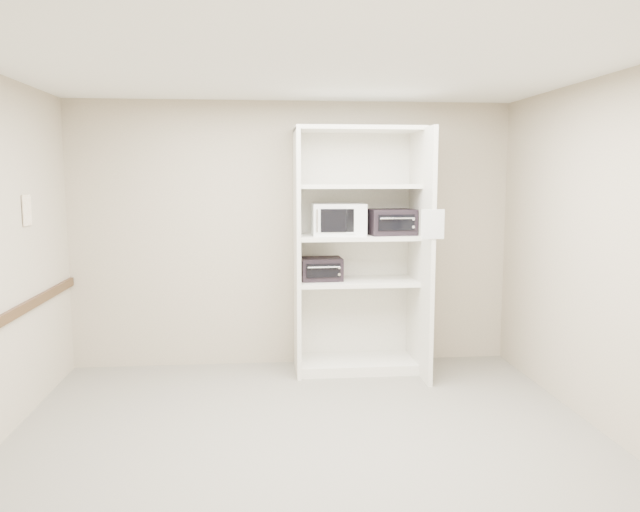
{
  "coord_description": "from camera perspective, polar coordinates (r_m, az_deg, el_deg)",
  "views": [
    {
      "loc": [
        -0.33,
        -4.39,
        1.94
      ],
      "look_at": [
        0.21,
        1.36,
        1.21
      ],
      "focal_mm": 35.0,
      "sensor_mm": 36.0,
      "label": 1
    }
  ],
  "objects": [
    {
      "name": "floor",
      "position": [
        4.81,
        -1.05,
        -16.57
      ],
      "size": [
        4.5,
        4.0,
        0.01
      ],
      "primitive_type": "cube",
      "color": "#666256",
      "rests_on": "ground"
    },
    {
      "name": "ceiling",
      "position": [
        4.46,
        -1.14,
        17.03
      ],
      "size": [
        4.5,
        4.0,
        0.01
      ],
      "primitive_type": "cube",
      "color": "white"
    },
    {
      "name": "wall_right",
      "position": [
        5.13,
        24.87,
        -0.05
      ],
      "size": [
        0.02,
        4.0,
        2.7
      ],
      "primitive_type": "cube",
      "color": "#B4A78E",
      "rests_on": "ground"
    },
    {
      "name": "wall_poster",
      "position": [
        5.65,
        -25.22,
        3.81
      ],
      "size": [
        0.01,
        0.18,
        0.25
      ],
      "primitive_type": "cube",
      "color": "white",
      "rests_on": "wall_left"
    },
    {
      "name": "paper_sign",
      "position": [
        5.69,
        10.27,
        2.88
      ],
      "size": [
        0.21,
        0.01,
        0.26
      ],
      "primitive_type": "cube",
      "rotation": [
        0.0,
        0.0,
        -0.04
      ],
      "color": "white",
      "rests_on": "shelving_unit"
    },
    {
      "name": "toaster_oven_upper",
      "position": [
        6.22,
        6.51,
        3.11
      ],
      "size": [
        0.48,
        0.38,
        0.25
      ],
      "primitive_type": "cube",
      "rotation": [
        0.0,
        0.0,
        0.1
      ],
      "color": "black",
      "rests_on": "shelving_unit"
    },
    {
      "name": "toaster_oven_lower",
      "position": [
        6.19,
        0.1,
        -1.19
      ],
      "size": [
        0.42,
        0.32,
        0.22
      ],
      "primitive_type": "cube",
      "rotation": [
        0.0,
        0.0,
        0.05
      ],
      "color": "black",
      "rests_on": "shelving_unit"
    },
    {
      "name": "wall_front",
      "position": [
        2.48,
        2.46,
        -6.58
      ],
      "size": [
        4.5,
        0.02,
        2.7
      ],
      "primitive_type": "cube",
      "color": "#B4A78E",
      "rests_on": "ground"
    },
    {
      "name": "microwave",
      "position": [
        6.18,
        1.69,
        3.39
      ],
      "size": [
        0.52,
        0.4,
        0.31
      ],
      "primitive_type": "cube",
      "rotation": [
        0.0,
        0.0,
        -0.02
      ],
      "color": "white",
      "rests_on": "shelving_unit"
    },
    {
      "name": "shelving_unit",
      "position": [
        6.22,
        3.83,
        -0.24
      ],
      "size": [
        1.24,
        0.92,
        2.42
      ],
      "color": "white",
      "rests_on": "floor"
    },
    {
      "name": "wall_back",
      "position": [
        6.42,
        -2.46,
        1.97
      ],
      "size": [
        4.5,
        0.02,
        2.7
      ],
      "primitive_type": "cube",
      "color": "#B4A78E",
      "rests_on": "ground"
    }
  ]
}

